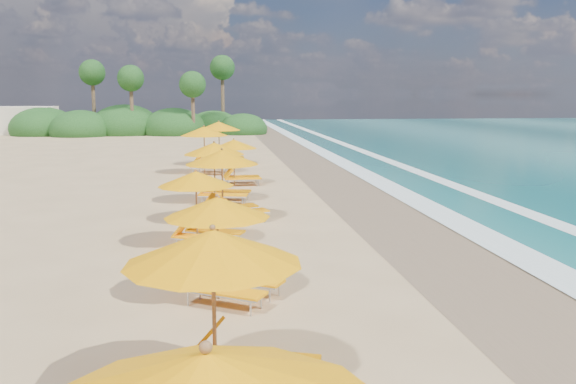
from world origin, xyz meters
name	(u,v)px	position (x,y,z in m)	size (l,w,h in m)	color
ground	(288,232)	(0.00, 0.00, 0.00)	(160.00, 160.00, 0.00)	tan
wet_sand	(418,228)	(4.00, 0.00, 0.01)	(4.00, 160.00, 0.01)	#836B4E
surf_foam	(502,225)	(6.70, 0.00, 0.03)	(4.00, 160.00, 0.01)	white
station_2	(227,303)	(-2.02, -9.73, 1.33)	(3.04, 2.97, 2.38)	olive
station_3	(225,241)	(-1.97, -5.75, 1.19)	(2.86, 2.86, 2.12)	olive
station_4	(202,203)	(-2.49, -1.31, 1.16)	(2.71, 2.69, 2.07)	olive
station_5	(228,180)	(-1.71, 1.74, 1.33)	(3.00, 2.93, 2.37)	olive
station_6	(219,168)	(-1.94, 5.27, 1.30)	(2.80, 2.68, 2.32)	olive
station_7	(238,159)	(-1.07, 9.66, 1.18)	(2.32, 2.16, 2.11)	olive
station_8	(208,146)	(-2.41, 13.83, 1.39)	(3.18, 3.12, 2.48)	olive
station_9	(223,140)	(-1.60, 17.55, 1.44)	(2.79, 2.58, 2.56)	olive
treeline	(135,125)	(-9.94, 45.51, 1.00)	(25.80, 8.80, 9.74)	#163D14
beach_building	(18,120)	(-22.00, 48.00, 1.40)	(7.00, 5.00, 2.80)	beige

